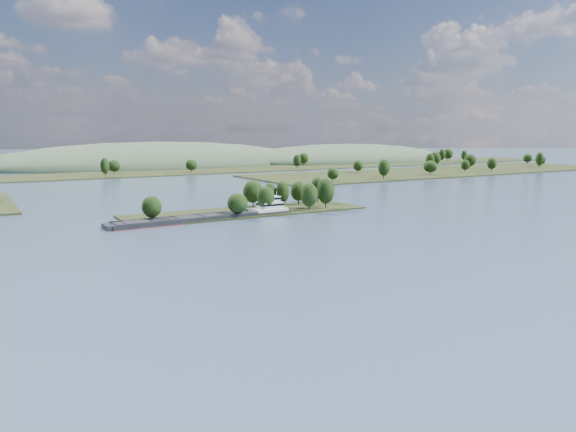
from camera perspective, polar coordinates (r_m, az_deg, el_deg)
ground at (r=179.23m, az=4.20°, el=-2.09°), size 1800.00×1800.00×0.00m
tree_island at (r=232.01m, az=-2.61°, el=1.42°), size 100.00×31.21×14.08m
right_bank at (r=465.67m, az=15.38°, el=4.48°), size 320.00×90.00×15.20m
back_shoreline at (r=439.63m, az=-15.90°, el=4.17°), size 900.00×60.00×15.18m
hill_east at (r=612.85m, az=5.77°, el=5.62°), size 260.00×140.00×36.00m
hill_west at (r=549.81m, az=-13.36°, el=5.07°), size 320.00×160.00×44.00m
cargo_barge at (r=214.33m, az=-7.33°, el=0.00°), size 73.23×12.59×9.86m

